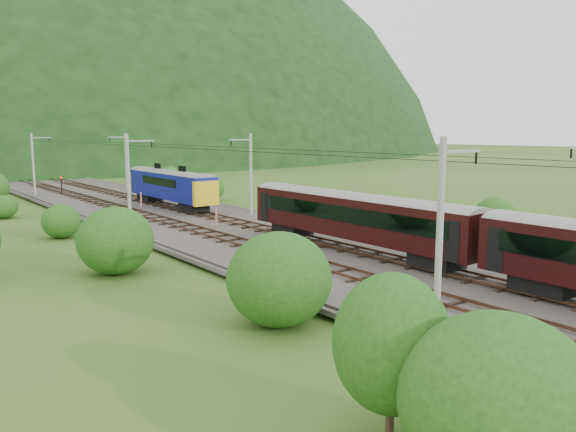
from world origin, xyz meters
TOP-DOWN VIEW (x-y plane):
  - ground at (0.00, 0.00)m, footprint 600.00×600.00m
  - railbed at (0.00, 10.00)m, footprint 14.00×220.00m
  - track_left at (-2.40, 10.00)m, footprint 2.40×220.00m
  - track_right at (2.40, 10.00)m, footprint 2.40×220.00m
  - catenary_left at (-6.12, 32.00)m, footprint 2.54×192.28m
  - catenary_right at (6.12, 32.00)m, footprint 2.54×192.28m
  - overhead_wires at (0.00, 10.00)m, footprint 4.83×198.00m
  - hazard_post_near at (-0.17, 43.91)m, footprint 0.18×0.18m
  - hazard_post_far at (0.25, 28.55)m, footprint 0.17×0.17m
  - signal at (-3.11, 63.01)m, footprint 0.25×0.25m
  - vegetation_left at (-13.34, 12.57)m, footprint 13.72×143.52m
  - vegetation_right at (12.60, 17.68)m, footprint 7.69×109.39m

SIDE VIEW (x-z plane):
  - ground at x=0.00m, z-range 0.00..0.00m
  - railbed at x=0.00m, z-range 0.00..0.30m
  - track_left at x=-2.40m, z-range 0.24..0.51m
  - track_right at x=2.40m, z-range 0.24..0.51m
  - hazard_post_far at x=0.25m, z-range 0.30..1.89m
  - hazard_post_near at x=-0.17m, z-range 0.30..2.00m
  - vegetation_right at x=12.60m, z-range -0.18..2.94m
  - signal at x=-3.11m, z-range 0.50..2.79m
  - vegetation_left at x=-13.34m, z-range -0.89..5.48m
  - catenary_left at x=-6.12m, z-range 0.50..8.50m
  - catenary_right at x=6.12m, z-range 0.50..8.50m
  - overhead_wires at x=0.00m, z-range 7.08..7.12m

